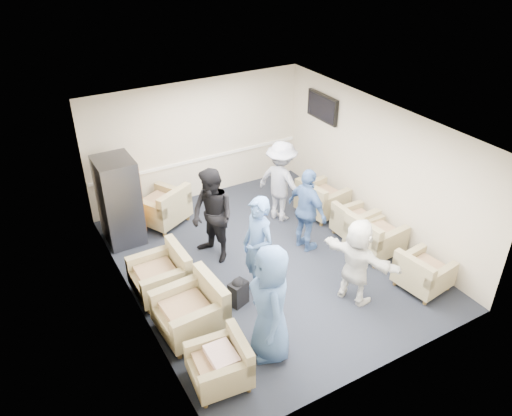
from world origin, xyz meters
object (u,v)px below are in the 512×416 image
vending_machine (119,201)px  armchair_corner (164,208)px  armchair_right_far (320,200)px  person_back_left (213,216)px  person_back_right (281,182)px  armchair_left_near (223,365)px  armchair_right_near (422,274)px  armchair_left_far (163,276)px  person_front_left (271,304)px  armchair_right_midfar (354,224)px  person_mid_left (258,249)px  person_mid_right (307,211)px  armchair_right_midnear (373,238)px  armchair_left_mid (194,312)px  person_front_right (357,261)px

vending_machine → armchair_corner: bearing=9.1°
armchair_right_far → person_back_left: 2.74m
armchair_corner → person_back_right: 2.50m
armchair_left_near → armchair_right_near: armchair_right_near is taller
armchair_left_far → armchair_corner: size_ratio=0.72×
armchair_right_near → person_front_left: (-3.02, 0.05, 0.62)m
armchair_left_near → person_back_right: (3.00, 3.27, 0.57)m
armchair_corner → armchair_left_far: bearing=41.2°
armchair_left_far → armchair_right_midfar: 3.94m
armchair_corner → person_mid_left: 3.02m
armchair_right_midfar → armchair_right_far: armchair_right_far is taller
armchair_left_far → person_mid_right: (2.87, -0.11, 0.49)m
armchair_right_midnear → vending_machine: size_ratio=0.54×
person_back_left → person_back_right: (1.84, 0.57, -0.04)m
armchair_right_midfar → armchair_corner: size_ratio=0.62×
armchair_left_mid → armchair_left_far: armchair_left_mid is taller
armchair_right_midnear → armchair_right_far: armchair_right_midnear is taller
armchair_left_far → armchair_right_midfar: armchair_left_far is taller
person_front_left → person_back_right: size_ratio=1.07×
armchair_right_midfar → person_back_left: 2.91m
armchair_left_near → person_front_left: 1.07m
armchair_right_midnear → person_front_left: (-3.00, -1.17, 0.59)m
armchair_right_far → person_mid_right: person_mid_right is taller
armchair_right_midnear → person_mid_left: (-2.49, 0.07, 0.58)m
armchair_right_midfar → person_front_right: person_front_right is taller
armchair_corner → person_back_right: bearing=127.4°
armchair_right_midnear → person_back_left: person_back_left is taller
armchair_right_far → armchair_corner: 3.32m
armchair_corner → person_front_right: 4.30m
armchair_right_near → person_mid_left: person_mid_left is taller
armchair_left_far → person_back_right: bearing=108.7°
armchair_left_far → armchair_right_near: bearing=60.9°
armchair_right_near → armchair_right_midnear: size_ratio=0.93×
armchair_left_mid → person_front_right: (2.64, -0.64, 0.39)m
armchair_left_mid → armchair_corner: armchair_left_mid is taller
armchair_right_far → person_front_right: 2.78m
armchair_left_near → person_mid_left: (1.36, 1.39, 0.62)m
vending_machine → person_mid_right: 3.61m
armchair_left_near → armchair_right_far: 4.85m
armchair_left_near → vending_machine: (-0.13, 4.15, 0.57)m
armchair_left_near → person_front_left: person_front_left is taller
armchair_right_far → person_back_right: 1.02m
armchair_right_near → vending_machine: (-4.00, 4.07, 0.57)m
armchair_right_midnear → person_front_right: person_front_right is taller
vending_machine → person_back_right: vending_machine is taller
armchair_left_mid → armchair_right_near: 3.95m
armchair_right_near → armchair_left_far: bearing=54.0°
armchair_right_near → armchair_right_midfar: size_ratio=1.15×
armchair_right_midfar → person_mid_left: person_mid_left is taller
person_back_left → person_front_right: size_ratio=1.18×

